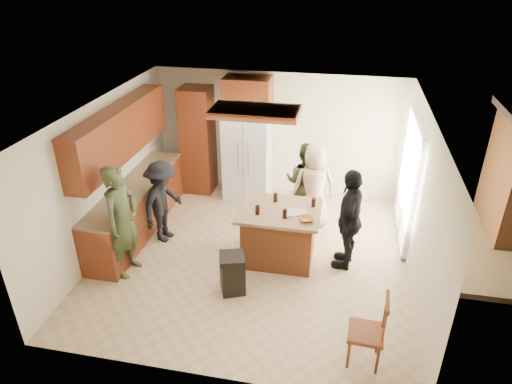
% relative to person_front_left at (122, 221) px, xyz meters
% --- Properties ---
extents(person_front_left, '(0.58, 0.73, 1.83)m').
position_rel_person_front_left_xyz_m(person_front_left, '(0.00, 0.00, 0.00)').
color(person_front_left, '#343E24').
rests_on(person_front_left, ground).
extents(person_behind_left, '(0.83, 0.62, 1.54)m').
position_rel_person_front_left_xyz_m(person_behind_left, '(2.54, 2.15, -0.14)').
color(person_behind_left, '#2E361F').
rests_on(person_behind_left, ground).
extents(person_behind_right, '(0.89, 0.71, 1.60)m').
position_rel_person_front_left_xyz_m(person_behind_right, '(2.72, 1.98, -0.11)').
color(person_behind_right, tan).
rests_on(person_behind_right, ground).
extents(person_side_right, '(0.66, 1.06, 1.69)m').
position_rel_person_front_left_xyz_m(person_side_right, '(3.36, 0.86, -0.07)').
color(person_side_right, black).
rests_on(person_side_right, ground).
extents(person_counter, '(0.63, 1.03, 1.48)m').
position_rel_person_front_left_xyz_m(person_counter, '(0.23, 0.99, -0.17)').
color(person_counter, black).
rests_on(person_counter, ground).
extents(left_cabinetry, '(0.64, 3.00, 2.30)m').
position_rel_person_front_left_xyz_m(left_cabinetry, '(-0.39, 1.17, 0.04)').
color(left_cabinetry, maroon).
rests_on(left_cabinetry, ground).
extents(back_wall_units, '(1.80, 0.60, 2.45)m').
position_rel_person_front_left_xyz_m(back_wall_units, '(0.52, 2.97, 0.47)').
color(back_wall_units, maroon).
rests_on(back_wall_units, ground).
extents(refrigerator, '(0.90, 0.76, 1.80)m').
position_rel_person_front_left_xyz_m(refrigerator, '(1.30, 2.89, -0.01)').
color(refrigerator, white).
rests_on(refrigerator, ground).
extents(kitchen_island, '(1.28, 1.03, 0.93)m').
position_rel_person_front_left_xyz_m(kitchen_island, '(2.28, 0.80, -0.44)').
color(kitchen_island, '#A34F2A').
rests_on(kitchen_island, ground).
extents(island_items, '(0.94, 0.67, 0.15)m').
position_rel_person_front_left_xyz_m(island_items, '(2.51, 0.70, 0.06)').
color(island_items, silver).
rests_on(island_items, kitchen_island).
extents(trash_bin, '(0.45, 0.45, 0.63)m').
position_rel_person_front_left_xyz_m(trash_bin, '(1.73, -0.15, -0.59)').
color(trash_bin, black).
rests_on(trash_bin, ground).
extents(spindle_chair, '(0.44, 0.44, 0.99)m').
position_rel_person_front_left_xyz_m(spindle_chair, '(3.65, -1.11, -0.46)').
color(spindle_chair, maroon).
rests_on(spindle_chair, ground).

